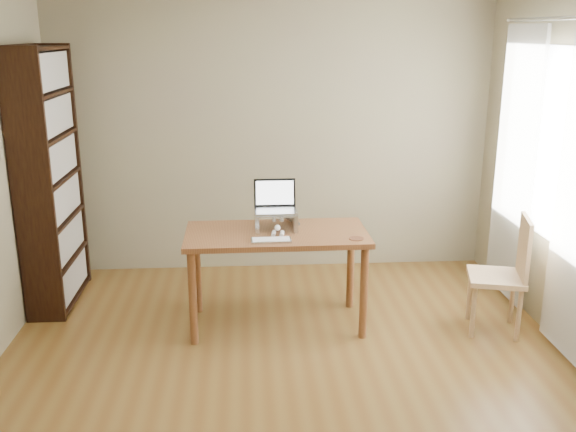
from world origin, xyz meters
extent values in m
cube|color=brown|center=(0.00, 0.00, -0.01)|extent=(4.00, 4.50, 0.02)
cube|color=#8D875E|center=(0.00, 2.26, 1.30)|extent=(4.00, 0.02, 2.60)
cube|color=#8D875E|center=(0.00, -2.26, 1.30)|extent=(4.00, 0.02, 2.60)
cube|color=white|center=(1.98, 0.80, 1.40)|extent=(0.01, 1.80, 1.40)
cube|color=black|center=(-1.84, 1.12, 1.05)|extent=(0.30, 0.04, 2.10)
cube|color=black|center=(-1.84, 1.98, 1.05)|extent=(0.30, 0.04, 2.10)
cube|color=black|center=(-1.98, 1.55, 1.05)|extent=(0.02, 0.90, 2.10)
cube|color=black|center=(-1.84, 1.55, 0.03)|extent=(0.30, 0.84, 0.02)
cube|color=black|center=(-1.81, 1.55, 0.20)|extent=(0.20, 0.78, 0.28)
cube|color=black|center=(-1.84, 1.55, 0.37)|extent=(0.30, 0.84, 0.03)
cube|color=black|center=(-1.81, 1.55, 0.54)|extent=(0.20, 0.78, 0.28)
cube|color=black|center=(-1.84, 1.55, 0.71)|extent=(0.30, 0.84, 0.02)
cube|color=black|center=(-1.81, 1.55, 0.88)|extent=(0.20, 0.78, 0.28)
cube|color=black|center=(-1.84, 1.55, 1.05)|extent=(0.30, 0.84, 0.02)
cube|color=black|center=(-1.81, 1.55, 1.22)|extent=(0.20, 0.78, 0.28)
cube|color=black|center=(-1.84, 1.55, 1.39)|extent=(0.30, 0.84, 0.02)
cube|color=black|center=(-1.81, 1.55, 1.56)|extent=(0.20, 0.78, 0.28)
cube|color=black|center=(-1.84, 1.55, 1.73)|extent=(0.30, 0.84, 0.02)
cube|color=black|center=(-1.81, 1.55, 1.90)|extent=(0.20, 0.78, 0.28)
cube|color=black|center=(-1.84, 1.55, 2.07)|extent=(0.30, 0.84, 0.03)
cube|color=white|center=(1.92, 1.35, 1.15)|extent=(0.03, 0.70, 2.20)
cylinder|color=silver|center=(1.92, 0.80, 2.28)|extent=(0.03, 1.90, 0.03)
cube|color=brown|center=(-0.04, 0.96, 0.73)|extent=(1.37, 0.69, 0.04)
cylinder|color=brown|center=(-0.66, 1.24, 0.35)|extent=(0.06, 0.06, 0.71)
cylinder|color=brown|center=(0.59, 1.24, 0.35)|extent=(0.06, 0.06, 0.71)
cylinder|color=brown|center=(-0.66, 0.68, 0.35)|extent=(0.06, 0.06, 0.71)
cylinder|color=brown|center=(0.59, 0.68, 0.35)|extent=(0.06, 0.06, 0.71)
cube|color=silver|center=(-0.18, 1.04, 0.81)|extent=(0.03, 0.25, 0.12)
cube|color=silver|center=(0.11, 1.04, 0.81)|extent=(0.03, 0.25, 0.12)
cube|color=silver|center=(-0.04, 1.04, 0.88)|extent=(0.32, 0.25, 0.01)
cube|color=silver|center=(-0.04, 1.04, 0.89)|extent=(0.32, 0.23, 0.02)
cube|color=black|center=(-0.04, 1.17, 1.00)|extent=(0.32, 0.05, 0.21)
cube|color=white|center=(-0.04, 1.16, 1.00)|extent=(0.29, 0.04, 0.18)
cube|color=silver|center=(-0.08, 0.74, 0.76)|extent=(0.29, 0.13, 0.02)
cube|color=white|center=(-0.08, 0.74, 0.77)|extent=(0.27, 0.11, 0.00)
cylinder|color=#5B2F1F|center=(0.53, 0.75, 0.75)|extent=(0.11, 0.11, 0.01)
ellipsoid|color=#4A443A|center=(-0.01, 1.07, 0.81)|extent=(0.17, 0.37, 0.13)
ellipsoid|color=#4A443A|center=(-0.01, 1.18, 0.81)|extent=(0.15, 0.16, 0.12)
ellipsoid|color=#4A443A|center=(-0.01, 0.88, 0.83)|extent=(0.10, 0.09, 0.09)
ellipsoid|color=white|center=(-0.01, 0.92, 0.80)|extent=(0.09, 0.09, 0.08)
sphere|color=white|center=(-0.01, 0.84, 0.82)|extent=(0.04, 0.04, 0.04)
cone|color=#4A443A|center=(-0.04, 0.88, 0.88)|extent=(0.03, 0.04, 0.04)
cone|color=#4A443A|center=(0.02, 0.88, 0.88)|extent=(0.03, 0.04, 0.04)
cylinder|color=white|center=(-0.04, 0.87, 0.76)|extent=(0.03, 0.09, 0.03)
cylinder|color=white|center=(0.02, 0.87, 0.76)|extent=(0.03, 0.09, 0.03)
cylinder|color=#4A443A|center=(0.08, 1.20, 0.77)|extent=(0.13, 0.20, 0.03)
cube|color=tan|center=(1.59, 0.74, 0.43)|extent=(0.48, 0.48, 0.04)
cylinder|color=tan|center=(1.43, 0.58, 0.21)|extent=(0.04, 0.04, 0.43)
cylinder|color=tan|center=(1.76, 0.58, 0.21)|extent=(0.04, 0.04, 0.43)
cylinder|color=tan|center=(1.43, 0.90, 0.21)|extent=(0.04, 0.04, 0.43)
cylinder|color=tan|center=(1.76, 0.90, 0.21)|extent=(0.04, 0.04, 0.43)
cube|color=tan|center=(1.77, 0.74, 0.66)|extent=(0.12, 0.37, 0.47)
camera|label=1|loc=(-0.26, -3.61, 2.20)|focal=40.00mm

